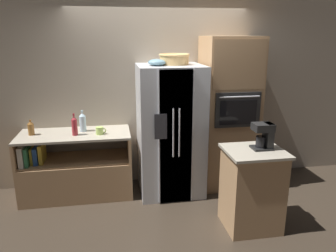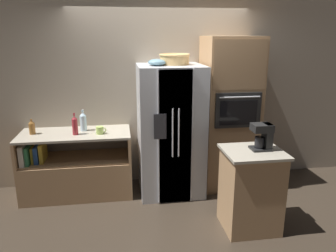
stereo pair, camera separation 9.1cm
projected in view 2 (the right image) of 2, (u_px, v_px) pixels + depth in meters
The scene contains 13 objects.
ground_plane at pixel (165, 192), 4.62m from camera, with size 20.00×20.00×0.00m, color #382D23.
wall_back at pixel (159, 88), 4.73m from camera, with size 12.00×0.06×2.80m.
counter_left at pixel (76, 172), 4.51m from camera, with size 1.46×0.66×0.88m.
refrigerator at pixel (170, 130), 4.47m from camera, with size 0.86×0.84×1.77m.
wall_oven at pixel (229, 114), 4.61m from camera, with size 0.75×0.72×2.13m.
island_counter at pixel (251, 190), 3.67m from camera, with size 0.64×0.58×0.93m.
wicker_basket at pixel (175, 59), 4.26m from camera, with size 0.40×0.40×0.14m.
fruit_bowl at pixel (157, 62), 4.12m from camera, with size 0.22×0.22×0.08m.
bottle_tall at pixel (83, 121), 4.43m from camera, with size 0.09×0.09×0.29m.
bottle_short at pixel (32, 127), 4.28m from camera, with size 0.08×0.08×0.20m.
bottle_wide at pixel (75, 125), 4.25m from camera, with size 0.07×0.07×0.29m.
mug at pixel (100, 130), 4.30m from camera, with size 0.14×0.10×0.10m.
coffee_maker at pixel (263, 136), 3.53m from camera, with size 0.21×0.17×0.29m.
Camera 2 is at (-0.57, -4.15, 2.15)m, focal length 35.00 mm.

